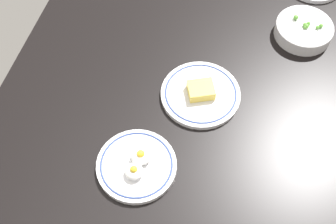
# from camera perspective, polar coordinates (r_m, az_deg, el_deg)

# --- Properties ---
(dining_table) EXTENTS (1.58, 1.00, 0.04)m
(dining_table) POSITION_cam_1_polar(r_m,az_deg,el_deg) (1.27, 0.00, -0.96)
(dining_table) COLOR black
(dining_table) RESTS_ON ground
(plate_cheese) EXTENTS (0.23, 0.23, 0.04)m
(plate_cheese) POSITION_cam_1_polar(r_m,az_deg,el_deg) (1.28, 4.16, 2.35)
(plate_cheese) COLOR silver
(plate_cheese) RESTS_ON dining_table
(bowl_peas) EXTENTS (0.18, 0.18, 0.06)m
(bowl_peas) POSITION_cam_1_polar(r_m,az_deg,el_deg) (1.48, 16.86, 9.98)
(bowl_peas) COLOR silver
(bowl_peas) RESTS_ON dining_table
(plate_eggs) EXTENTS (0.21, 0.21, 0.05)m
(plate_eggs) POSITION_cam_1_polar(r_m,az_deg,el_deg) (1.17, -4.00, -6.74)
(plate_eggs) COLOR silver
(plate_eggs) RESTS_ON dining_table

